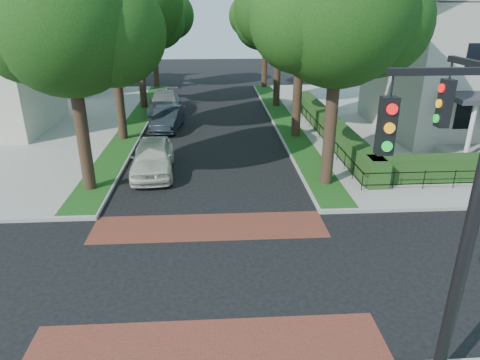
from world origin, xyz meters
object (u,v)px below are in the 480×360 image
object	(u,v)px
traffic_signal	(461,192)
parked_car_front	(153,157)
parked_car_middle	(168,118)
parked_car_rear	(165,103)

from	to	relation	value
traffic_signal	parked_car_front	world-z (taller)	traffic_signal
traffic_signal	parked_car_front	bearing A→B (deg)	119.76
traffic_signal	parked_car_middle	distance (m)	23.67
traffic_signal	parked_car_middle	bearing A→B (deg)	109.51
parked_car_middle	parked_car_front	bearing A→B (deg)	-83.75
traffic_signal	parked_car_rear	distance (m)	28.11
parked_car_front	parked_car_middle	size ratio (longest dim) A/B	1.08
parked_car_front	parked_car_middle	xyz separation A→B (m)	(-0.04, 8.43, -0.09)
parked_car_middle	parked_car_rear	size ratio (longest dim) A/B	0.79
traffic_signal	parked_car_rear	world-z (taller)	traffic_signal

